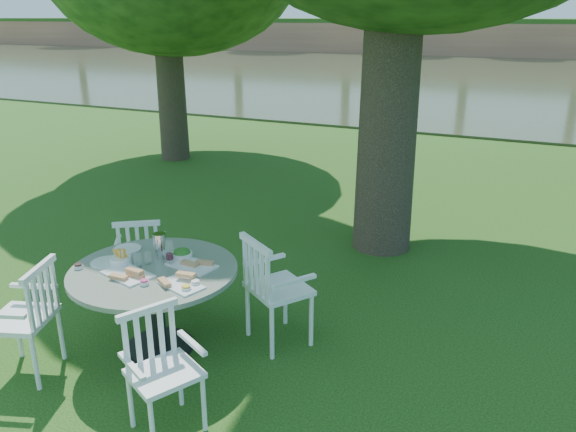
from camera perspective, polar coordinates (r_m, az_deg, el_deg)
The scene contains 8 objects.
ground at distance 5.61m, azimuth -0.86°, elevation -8.83°, with size 140.00×140.00×0.00m, color #13380B.
table at distance 4.75m, azimuth -13.37°, elevation -6.84°, with size 1.36×1.36×0.75m.
chair_ne at distance 4.72m, azimuth -1.98°, elevation -6.88°, with size 0.66×0.66×0.97m.
chair_nw at distance 5.64m, azimuth -14.78°, elevation -3.63°, with size 0.59×0.58×0.87m.
chair_sw at distance 4.77m, azimuth -24.62°, elevation -8.84°, with size 0.57×0.59×0.93m.
chair_se at distance 3.98m, azimuth -13.07°, elevation -14.04°, with size 0.56×0.57×0.85m.
tableware at distance 4.74m, azimuth -13.52°, elevation -4.41°, with size 1.17×0.71×0.22m.
river at distance 27.66m, azimuth 20.59°, elevation 12.88°, with size 100.00×28.00×0.12m, color #313921.
Camera 1 is at (2.13, -4.45, 2.67)m, focal length 35.00 mm.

